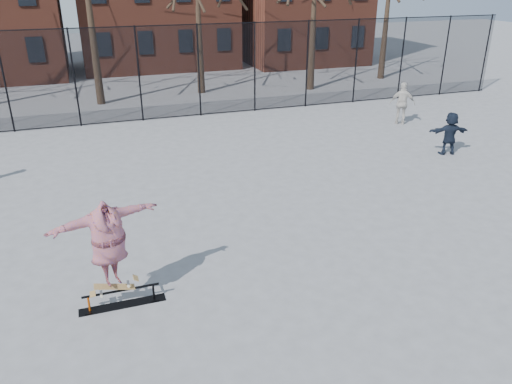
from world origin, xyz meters
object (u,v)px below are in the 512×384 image
object	(u,v)px
skater	(109,247)
bystander_white	(402,103)
skateboard	(115,288)
bystander_navy	(450,133)
skate_rail	(122,299)

from	to	relation	value
skater	bystander_white	world-z (taller)	skater
skateboard	skater	size ratio (longest dim) A/B	0.39
skateboard	skater	xyz separation A→B (m)	(-0.00, 0.00, 0.91)
bystander_navy	bystander_white	bearing A→B (deg)	-86.64
skater	bystander_navy	size ratio (longest dim) A/B	1.38
skate_rail	bystander_navy	bearing A→B (deg)	24.29
skateboard	skater	world-z (taller)	skater
skateboard	skate_rail	bearing A→B (deg)	0.00
bystander_white	skate_rail	bearing A→B (deg)	68.24
skateboard	skater	bearing A→B (deg)	180.00
skate_rail	bystander_white	distance (m)	15.53
skater	bystander_navy	xyz separation A→B (m)	(11.96, 5.35, -0.56)
skate_rail	skater	world-z (taller)	skater
skater	bystander_white	distance (m)	15.60
bystander_white	bystander_navy	distance (m)	3.91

